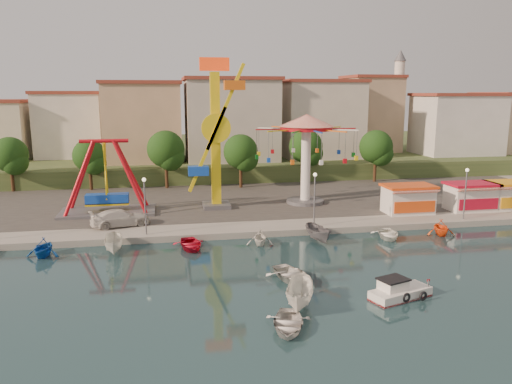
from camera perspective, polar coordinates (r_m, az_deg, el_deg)
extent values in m
plane|color=#142E37|center=(35.44, 0.15, -10.89)|extent=(200.00, 200.00, 0.00)
cube|color=#9E998E|center=(95.37, -6.60, 3.30)|extent=(200.00, 100.00, 0.60)
cube|color=#4C4944|center=(63.85, -4.71, -0.31)|extent=(90.00, 28.00, 0.01)
cube|color=#384C26|center=(100.17, -6.80, 4.37)|extent=(200.00, 60.00, 3.00)
cube|color=#59595E|center=(56.31, -16.55, -2.16)|extent=(10.00, 5.00, 0.30)
cube|color=blue|center=(56.01, -16.63, -0.72)|extent=(4.50, 1.40, 1.00)
cylinder|color=#B70E18|center=(55.11, -16.99, 5.60)|extent=(5.00, 0.40, 0.40)
cube|color=#59595E|center=(56.74, -4.53, -1.52)|extent=(3.00, 3.00, 0.50)
cube|color=yellow|center=(55.59, -4.65, 5.79)|extent=(1.00, 1.00, 15.00)
cube|color=#ED370D|center=(55.43, -4.79, 14.36)|extent=(3.20, 0.50, 1.40)
cylinder|color=yellow|center=(54.68, -4.59, 7.27)|extent=(3.20, 0.50, 3.20)
cube|color=yellow|center=(54.48, -3.53, 9.68)|extent=(4.38, 0.35, 9.28)
cube|color=#D25912|center=(54.60, -2.48, 12.09)|extent=(2.20, 1.20, 1.00)
cylinder|color=#59595E|center=(59.17, 5.62, -1.06)|extent=(4.40, 4.40, 0.40)
cylinder|color=white|center=(58.41, 5.70, 3.07)|extent=(1.10, 1.10, 9.00)
cylinder|color=#B70E18|center=(57.96, 5.79, 7.28)|extent=(6.00, 6.00, 0.50)
cone|color=red|center=(57.90, 5.81, 8.16)|extent=(6.40, 6.40, 1.40)
cube|color=white|center=(56.20, 16.98, -0.91)|extent=(5.00, 3.00, 2.80)
cube|color=#D74713|center=(55.91, 17.07, 0.65)|extent=(5.40, 3.40, 0.25)
cube|color=red|center=(54.50, 17.86, -0.04)|extent=(5.00, 0.77, 0.43)
cube|color=white|center=(59.94, 23.31, -0.60)|extent=(5.00, 3.00, 2.80)
cube|color=#AB0D25|center=(59.66, 23.42, 0.85)|extent=(5.40, 3.40, 0.25)
cube|color=red|center=(58.34, 24.31, 0.22)|extent=(5.00, 0.77, 0.43)
cube|color=white|center=(62.80, 27.09, -0.42)|extent=(5.00, 3.00, 2.80)
cube|color=orange|center=(62.54, 27.21, 0.97)|extent=(5.40, 3.40, 0.25)
cylinder|color=#59595E|center=(46.48, -12.55, -1.77)|extent=(0.14, 0.14, 5.00)
cylinder|color=#59595E|center=(48.48, 6.70, -1.04)|extent=(0.14, 0.14, 5.00)
cylinder|color=#59595E|center=(55.24, 22.79, -0.34)|extent=(0.14, 0.14, 5.00)
cylinder|color=#382314|center=(72.94, -26.09, 1.45)|extent=(0.44, 0.44, 3.60)
sphere|color=black|center=(72.54, -26.30, 3.86)|extent=(4.60, 4.60, 4.60)
cylinder|color=#382314|center=(70.14, -18.37, 1.60)|extent=(0.44, 0.44, 3.40)
sphere|color=black|center=(69.74, -18.52, 3.97)|extent=(4.35, 4.35, 4.35)
cylinder|color=#382314|center=(68.94, -10.18, 2.06)|extent=(0.44, 0.44, 3.92)
sphere|color=black|center=(68.50, -10.28, 4.85)|extent=(5.02, 5.02, 5.02)
cylinder|color=#382314|center=(68.26, -1.75, 2.03)|extent=(0.44, 0.44, 3.66)
sphere|color=black|center=(67.83, -1.77, 4.65)|extent=(4.68, 4.68, 4.68)
cylinder|color=#382314|center=(73.25, 5.67, 2.67)|extent=(0.44, 0.44, 3.80)
sphere|color=black|center=(72.83, 5.72, 5.21)|extent=(4.86, 4.86, 4.86)
cylinder|color=#382314|center=(74.93, 13.43, 2.59)|extent=(0.44, 0.44, 3.77)
sphere|color=black|center=(74.52, 13.55, 5.06)|extent=(4.83, 4.83, 4.83)
cube|color=silver|center=(85.29, -20.76, 6.46)|extent=(12.33, 9.01, 8.63)
cube|color=tan|center=(84.41, -11.87, 7.79)|extent=(11.95, 9.28, 11.23)
cube|color=beige|center=(82.11, -2.16, 7.21)|extent=(12.59, 10.50, 9.20)
cube|color=beige|center=(88.30, 6.28, 7.45)|extent=(10.75, 9.23, 9.24)
cube|color=tan|center=(91.19, 14.75, 7.89)|extent=(12.77, 10.96, 11.21)
cube|color=silver|center=(95.38, 21.66, 7.95)|extent=(8.23, 8.98, 12.36)
cube|color=beige|center=(106.16, 25.68, 6.92)|extent=(11.59, 10.93, 8.76)
cylinder|color=silver|center=(95.97, 15.89, 9.41)|extent=(1.80, 1.80, 16.00)
cylinder|color=#59595E|center=(95.97, 16.05, 12.40)|extent=(2.80, 2.80, 0.30)
cone|color=#59595E|center=(96.17, 16.18, 14.78)|extent=(2.20, 2.20, 2.00)
cube|color=white|center=(35.03, 16.16, -11.17)|extent=(4.56, 2.91, 0.77)
cube|color=#B70E18|center=(35.10, 16.15, -11.46)|extent=(4.56, 2.91, 0.14)
cube|color=white|center=(34.65, 15.39, -10.24)|extent=(2.03, 1.76, 0.77)
cube|color=black|center=(34.50, 15.42, -9.58)|extent=(2.24, 1.98, 0.10)
torus|color=black|center=(34.28, 16.81, -11.48)|extent=(0.67, 0.37, 0.65)
torus|color=black|center=(34.85, 18.57, -11.21)|extent=(0.67, 0.37, 0.65)
imported|color=silver|center=(36.67, 4.14, -9.42)|extent=(3.96, 4.76, 0.85)
imported|color=silver|center=(29.61, 3.65, -14.74)|extent=(3.55, 4.30, 0.77)
imported|color=white|center=(32.15, 5.07, -11.67)|extent=(3.09, 4.72, 1.71)
imported|color=silver|center=(50.36, -15.26, -2.87)|extent=(6.05, 3.78, 1.64)
imported|color=#1351AE|center=(45.11, -23.17, -5.83)|extent=(3.16, 3.50, 1.62)
imported|color=silver|center=(44.17, -15.92, -5.74)|extent=(1.79, 4.11, 1.55)
imported|color=red|center=(44.07, -7.49, -5.94)|extent=(3.21, 4.17, 0.80)
imported|color=silver|center=(44.65, 0.46, -5.17)|extent=(2.86, 3.17, 1.47)
imported|color=#5E5D62|center=(45.93, 7.17, -4.74)|extent=(2.14, 4.21, 1.55)
imported|color=white|center=(48.43, 14.83, -4.66)|extent=(3.40, 4.24, 0.78)
imported|color=#FE5516|center=(50.82, 20.38, -3.80)|extent=(3.15, 3.45, 1.56)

